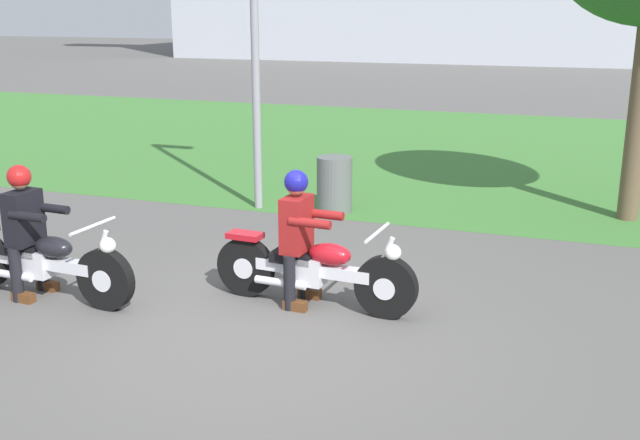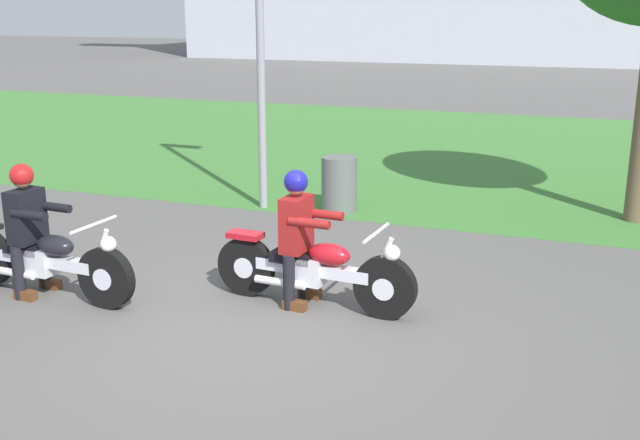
# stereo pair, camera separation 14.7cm
# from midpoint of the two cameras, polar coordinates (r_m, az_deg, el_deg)

# --- Properties ---
(ground) EXTENTS (120.00, 120.00, 0.00)m
(ground) POSITION_cam_midpoint_polar(r_m,az_deg,el_deg) (7.19, -4.39, -8.24)
(ground) COLOR #565451
(grass_verge) EXTENTS (60.00, 12.00, 0.01)m
(grass_verge) POSITION_cam_midpoint_polar(r_m,az_deg,el_deg) (16.35, 10.57, 5.22)
(grass_verge) COLOR #3D7533
(grass_verge) RESTS_ON ground
(motorcycle_lead) EXTENTS (2.16, 0.66, 0.87)m
(motorcycle_lead) POSITION_cam_midpoint_polar(r_m,az_deg,el_deg) (7.57, 0.06, -3.78)
(motorcycle_lead) COLOR black
(motorcycle_lead) RESTS_ON ground
(rider_lead) EXTENTS (0.56, 0.48, 1.39)m
(rider_lead) POSITION_cam_midpoint_polar(r_m,az_deg,el_deg) (7.51, -1.11, -0.54)
(rider_lead) COLOR black
(rider_lead) RESTS_ON ground
(motorcycle_follow) EXTENTS (2.23, 0.66, 0.87)m
(motorcycle_follow) POSITION_cam_midpoint_polar(r_m,az_deg,el_deg) (8.32, -19.62, -2.90)
(motorcycle_follow) COLOR black
(motorcycle_follow) RESTS_ON ground
(rider_follow) EXTENTS (0.56, 0.48, 1.40)m
(rider_follow) POSITION_cam_midpoint_polar(r_m,az_deg,el_deg) (8.31, -20.73, 0.05)
(rider_follow) COLOR black
(rider_follow) RESTS_ON ground
(trash_can) EXTENTS (0.52, 0.52, 0.82)m
(trash_can) POSITION_cam_midpoint_polar(r_m,az_deg,el_deg) (11.09, 1.84, 2.69)
(trash_can) COLOR #595E5B
(trash_can) RESTS_ON ground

